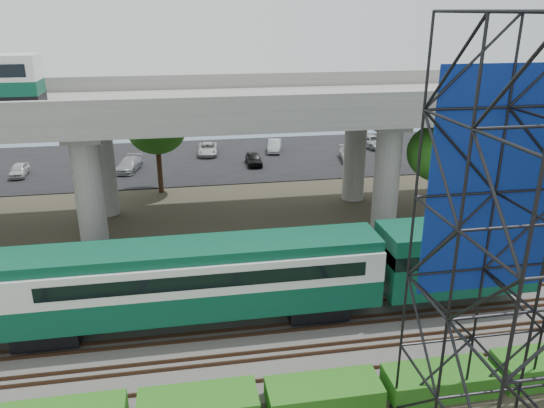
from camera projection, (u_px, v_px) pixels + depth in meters
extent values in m
plane|color=#474233|center=(279.00, 345.00, 25.26)|extent=(140.00, 140.00, 0.00)
cube|color=slate|center=(272.00, 321.00, 27.08)|extent=(90.00, 12.00, 0.20)
cube|color=black|center=(250.00, 252.00, 34.95)|extent=(90.00, 5.00, 0.08)
cube|color=black|center=(220.00, 159.00, 56.68)|extent=(90.00, 18.00, 0.08)
cube|color=#4A637A|center=(208.00, 120.00, 77.03)|extent=(140.00, 40.00, 0.03)
cube|color=#472D1E|center=(291.00, 377.00, 22.65)|extent=(90.00, 0.08, 0.16)
cube|color=#472D1E|center=(285.00, 357.00, 23.98)|extent=(90.00, 0.08, 0.16)
cube|color=#472D1E|center=(282.00, 349.00, 24.50)|extent=(90.00, 0.08, 0.16)
cube|color=#472D1E|center=(277.00, 332.00, 25.83)|extent=(90.00, 0.08, 0.16)
cube|color=#472D1E|center=(275.00, 325.00, 26.35)|extent=(90.00, 0.08, 0.16)
cube|color=#472D1E|center=(270.00, 310.00, 27.68)|extent=(90.00, 0.08, 0.16)
cube|color=#472D1E|center=(268.00, 305.00, 28.20)|extent=(90.00, 0.08, 0.16)
cube|color=#472D1E|center=(264.00, 291.00, 29.53)|extent=(90.00, 0.08, 0.16)
cube|color=#472D1E|center=(262.00, 287.00, 30.05)|extent=(90.00, 0.08, 0.16)
cube|color=#472D1E|center=(258.00, 275.00, 31.38)|extent=(90.00, 0.08, 0.16)
cube|color=black|center=(49.00, 329.00, 25.08)|extent=(3.00, 2.20, 0.90)
cube|color=black|center=(315.00, 305.00, 27.20)|extent=(3.00, 2.20, 0.90)
cube|color=#0A4630|center=(186.00, 296.00, 25.74)|extent=(19.00, 3.00, 1.40)
cube|color=silver|center=(185.00, 269.00, 25.25)|extent=(19.00, 3.00, 1.50)
cube|color=#0A4630|center=(183.00, 250.00, 24.90)|extent=(19.00, 2.60, 0.50)
cube|color=black|center=(206.00, 267.00, 25.39)|extent=(15.00, 3.06, 0.70)
cube|color=#0A4630|center=(456.00, 256.00, 27.68)|extent=(8.00, 3.00, 3.40)
cube|color=#9E9B93|center=(237.00, 108.00, 37.09)|extent=(80.00, 12.00, 1.20)
cube|color=#9E9B93|center=(248.00, 105.00, 31.38)|extent=(80.00, 0.50, 1.10)
cube|color=#9E9B93|center=(229.00, 81.00, 42.01)|extent=(80.00, 0.50, 1.10)
cylinder|color=#9E9B93|center=(90.00, 194.00, 33.81)|extent=(1.80, 1.80, 8.00)
cylinder|color=#9E9B93|center=(103.00, 164.00, 40.28)|extent=(1.80, 1.80, 8.00)
cube|color=#9E9B93|center=(91.00, 125.00, 35.77)|extent=(2.40, 9.00, 0.60)
cylinder|color=#9E9B93|center=(387.00, 178.00, 37.07)|extent=(1.80, 1.80, 8.00)
cylinder|color=#9E9B93|center=(355.00, 153.00, 43.54)|extent=(1.80, 1.80, 8.00)
cube|color=#9E9B93|center=(373.00, 116.00, 39.03)|extent=(2.40, 9.00, 0.60)
cube|color=navy|center=(535.00, 182.00, 18.82)|extent=(8.10, 0.08, 8.25)
cube|color=#1F5D15|center=(324.00, 394.00, 21.27)|extent=(4.60, 1.80, 1.03)
cube|color=#1F5D15|center=(440.00, 380.00, 22.09)|extent=(4.60, 1.80, 1.01)
cylinder|color=#382314|center=(437.00, 196.00, 38.27)|extent=(0.44, 0.44, 4.80)
ellipsoid|color=#1F5D15|center=(442.00, 153.00, 37.17)|extent=(4.94, 4.94, 4.18)
cylinder|color=#382314|center=(159.00, 166.00, 45.65)|extent=(0.44, 0.44, 4.80)
ellipsoid|color=#1F5D15|center=(157.00, 129.00, 44.54)|extent=(4.94, 4.94, 4.18)
imported|color=black|center=(101.00, 254.00, 32.85)|extent=(5.26, 2.91, 1.39)
imported|color=#BBBBBB|center=(19.00, 170.00, 50.52)|extent=(1.56, 3.59, 1.21)
imported|color=#999AA0|center=(100.00, 154.00, 56.26)|extent=(1.66, 3.64, 1.16)
imported|color=#95979C|center=(129.00, 164.00, 52.18)|extent=(2.76, 4.68, 1.27)
imported|color=#BBBBBB|center=(208.00, 149.00, 58.11)|extent=(2.38, 4.55, 1.22)
imported|color=black|center=(254.00, 159.00, 54.20)|extent=(1.52, 3.70, 1.26)
imported|color=#9A9DA1|center=(275.00, 146.00, 59.31)|extent=(2.27, 4.19, 1.31)
imported|color=#B9B9B9|center=(349.00, 154.00, 55.85)|extent=(2.43, 4.55, 1.26)
imported|color=#A9ABB0|center=(373.00, 142.00, 61.19)|extent=(3.20, 5.11, 1.32)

